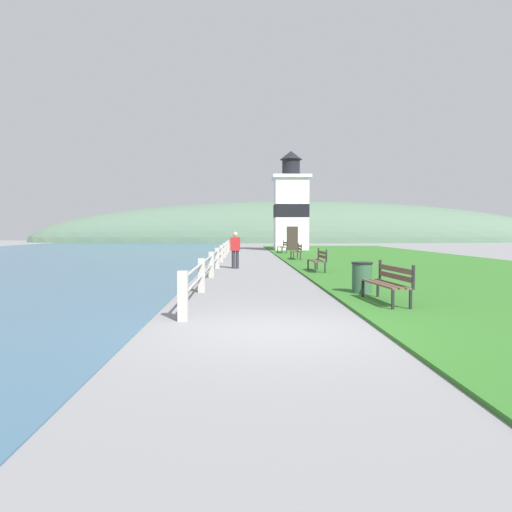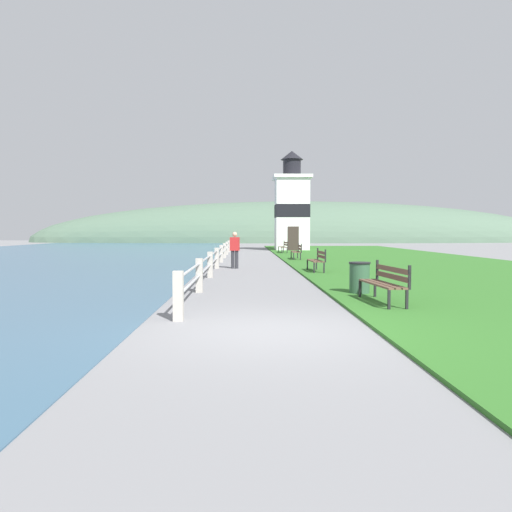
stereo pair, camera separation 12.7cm
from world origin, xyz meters
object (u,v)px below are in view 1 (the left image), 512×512
object	(u,v)px
park_bench_near	(389,281)
trash_bin	(362,279)
park_bench_by_lighthouse	(283,246)
lighthouse	(291,208)
person_strolling	(235,249)
park_bench_far	(297,250)
park_bench_midway	(318,259)

from	to	relation	value
park_bench_near	trash_bin	distance (m)	1.72
park_bench_by_lighthouse	lighthouse	bearing A→B (deg)	-104.46
park_bench_near	lighthouse	distance (m)	31.22
lighthouse	person_strolling	distance (m)	20.90
park_bench_by_lighthouse	trash_bin	bearing A→B (deg)	86.58
park_bench_far	park_bench_by_lighthouse	xyz separation A→B (m)	(-0.09, 8.34, 0.00)
park_bench_midway	person_strolling	xyz separation A→B (m)	(-3.27, 2.28, 0.32)
park_bench_far	person_strolling	bearing A→B (deg)	62.39
lighthouse	person_strolling	size ratio (longest dim) A/B	5.23
park_bench_far	park_bench_by_lighthouse	distance (m)	8.34
park_bench_midway	lighthouse	bearing A→B (deg)	-94.43
park_bench_midway	park_bench_by_lighthouse	world-z (taller)	same
park_bench_near	park_bench_far	size ratio (longest dim) A/B	1.05
park_bench_near	trash_bin	world-z (taller)	park_bench_near
person_strolling	trash_bin	distance (m)	9.70
park_bench_far	person_strolling	distance (m)	7.01
park_bench_by_lighthouse	lighthouse	distance (m)	6.61
park_bench_midway	park_bench_near	bearing A→B (deg)	89.97
park_bench_near	lighthouse	size ratio (longest dim) A/B	0.24
park_bench_near	park_bench_by_lighthouse	bearing A→B (deg)	-94.08
park_bench_near	park_bench_midway	size ratio (longest dim) A/B	1.14
park_bench_near	trash_bin	xyz separation A→B (m)	(-0.18, 1.70, -0.12)
park_bench_far	person_strolling	xyz separation A→B (m)	(-3.37, -6.14, 0.32)
park_bench_near	park_bench_by_lighthouse	distance (m)	25.29
park_bench_near	trash_bin	bearing A→B (deg)	-88.70
park_bench_midway	trash_bin	bearing A→B (deg)	88.89
lighthouse	trash_bin	size ratio (longest dim) A/B	9.89
lighthouse	park_bench_near	bearing A→B (deg)	-91.65
lighthouse	trash_bin	bearing A→B (deg)	-92.09
park_bench_by_lighthouse	trash_bin	world-z (taller)	park_bench_by_lighthouse
park_bench_by_lighthouse	lighthouse	size ratio (longest dim) A/B	0.24
park_bench_by_lighthouse	person_strolling	world-z (taller)	person_strolling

